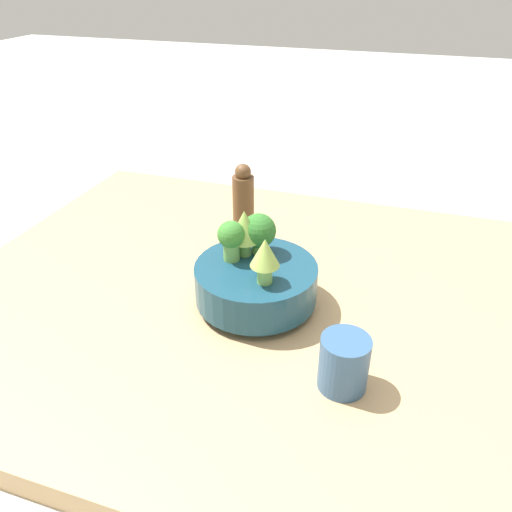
# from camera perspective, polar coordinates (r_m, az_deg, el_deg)

# --- Properties ---
(ground_plane) EXTENTS (6.00, 6.00, 0.00)m
(ground_plane) POSITION_cam_1_polar(r_m,az_deg,el_deg) (0.92, 2.36, -6.66)
(ground_plane) COLOR beige
(table) EXTENTS (1.19, 0.88, 0.04)m
(table) POSITION_cam_1_polar(r_m,az_deg,el_deg) (0.91, 2.39, -5.58)
(table) COLOR tan
(table) RESTS_ON ground_plane
(bowl) EXTENTS (0.21, 0.21, 0.08)m
(bowl) POSITION_cam_1_polar(r_m,az_deg,el_deg) (0.85, -0.00, -3.09)
(bowl) COLOR navy
(bowl) RESTS_ON table
(romanesco_piece_far) EXTENTS (0.05, 0.05, 0.08)m
(romanesco_piece_far) POSITION_cam_1_polar(r_m,az_deg,el_deg) (0.76, 1.09, 0.01)
(romanesco_piece_far) COLOR #7AB256
(romanesco_piece_far) RESTS_ON bowl
(romanesco_piece_near) EXTENTS (0.05, 0.05, 0.08)m
(romanesco_piece_near) POSITION_cam_1_polar(r_m,az_deg,el_deg) (0.83, -1.33, 3.27)
(romanesco_piece_near) COLOR #609347
(romanesco_piece_near) RESTS_ON bowl
(broccoli_floret_right) EXTENTS (0.05, 0.05, 0.07)m
(broccoli_floret_right) POSITION_cam_1_polar(r_m,az_deg,el_deg) (0.83, -2.86, 2.08)
(broccoli_floret_right) COLOR #6BA34C
(broccoli_floret_right) RESTS_ON bowl
(broccoli_floret_front) EXTENTS (0.06, 0.06, 0.07)m
(broccoli_floret_front) POSITION_cam_1_polar(r_m,az_deg,el_deg) (0.85, 0.32, 2.82)
(broccoli_floret_front) COLOR #6BA34C
(broccoli_floret_front) RESTS_ON bowl
(cup) EXTENTS (0.07, 0.07, 0.08)m
(cup) POSITION_cam_1_polar(r_m,az_deg,el_deg) (0.71, 10.01, -11.96)
(cup) COLOR #33567F
(cup) RESTS_ON table
(pepper_mill) EXTENTS (0.04, 0.04, 0.17)m
(pepper_mill) POSITION_cam_1_polar(r_m,az_deg,el_deg) (1.03, -1.46, 5.90)
(pepper_mill) COLOR brown
(pepper_mill) RESTS_ON table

